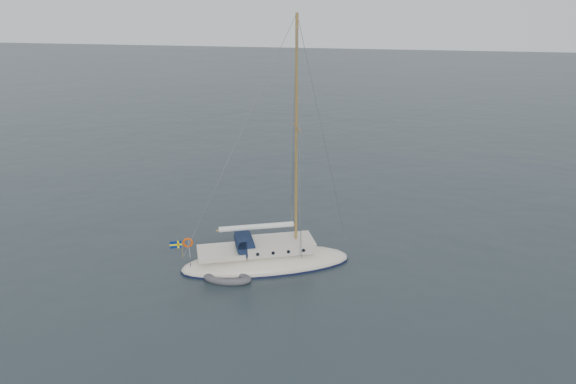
# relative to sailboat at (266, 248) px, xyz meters

# --- Properties ---
(ground) EXTENTS (300.00, 300.00, 0.00)m
(ground) POSITION_rel_sailboat_xyz_m (1.84, -0.75, -1.08)
(ground) COLOR black
(ground) RESTS_ON ground
(sailboat) EXTENTS (10.07, 3.01, 14.34)m
(sailboat) POSITION_rel_sailboat_xyz_m (0.00, 0.00, 0.00)
(sailboat) COLOR beige
(sailboat) RESTS_ON ground
(dinghy) EXTENTS (2.63, 1.19, 0.38)m
(dinghy) POSITION_rel_sailboat_xyz_m (-1.61, -2.19, -0.92)
(dinghy) COLOR #4D4D52
(dinghy) RESTS_ON ground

